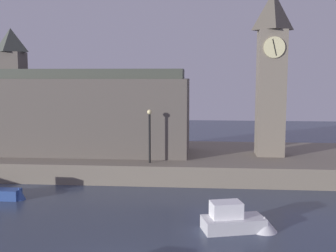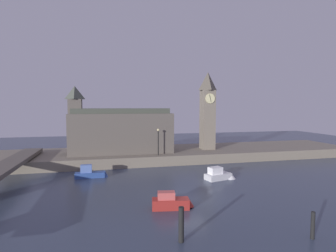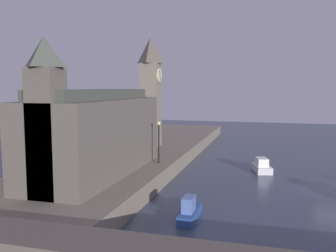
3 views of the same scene
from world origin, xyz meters
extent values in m
plane|color=#384256|center=(0.00, 0.00, 0.00)|extent=(120.00, 120.00, 0.00)
cube|color=slate|center=(0.00, 20.00, 0.75)|extent=(70.00, 12.00, 1.50)
cube|color=slate|center=(9.12, 19.26, 6.55)|extent=(2.16, 2.16, 10.09)
cylinder|color=beige|center=(9.12, 18.12, 10.17)|extent=(1.64, 0.12, 1.64)
cube|color=black|center=(9.12, 18.05, 10.17)|extent=(0.37, 0.04, 1.29)
pyramid|color=#554E43|center=(9.12, 19.26, 13.12)|extent=(2.38, 2.38, 3.06)
cube|color=#5B544C|center=(-5.50, 19.14, 4.62)|extent=(15.88, 5.54, 6.24)
cube|color=#5B544C|center=(-12.46, 19.14, 5.73)|extent=(1.96, 1.96, 8.47)
pyramid|color=#474C42|center=(-12.46, 19.14, 10.96)|extent=(2.15, 2.15, 1.98)
cube|color=#42473D|center=(-5.50, 19.14, 8.14)|extent=(15.09, 3.32, 0.80)
cylinder|color=black|center=(-0.28, 15.33, 3.32)|extent=(0.16, 0.16, 3.64)
sphere|color=#F2E099|center=(-0.28, 15.33, 5.32)|extent=(0.36, 0.36, 0.36)
cube|color=silver|center=(5.29, 5.87, 0.35)|extent=(3.45, 2.27, 0.70)
cube|color=white|center=(4.91, 5.87, 1.11)|extent=(1.79, 1.42, 0.82)
cone|color=silver|center=(6.88, 5.87, 0.38)|extent=(1.66, 1.66, 0.79)
cube|color=#2D4C93|center=(-9.95, 10.19, 0.33)|extent=(3.59, 1.00, 0.67)
cube|color=#5B7AC1|center=(-10.38, 10.19, 1.16)|extent=(1.34, 0.70, 0.98)
cone|color=#2D4C93|center=(-8.16, 10.19, 0.37)|extent=(0.90, 0.90, 0.90)
camera|label=1|loc=(3.66, -15.35, 8.00)|focal=44.86mm
camera|label=2|loc=(-7.87, -23.74, 8.84)|focal=28.47mm
camera|label=3|loc=(-32.59, 5.37, 8.70)|focal=38.49mm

